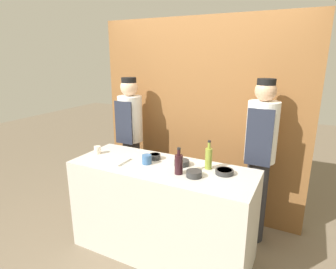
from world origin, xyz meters
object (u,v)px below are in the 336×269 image
object	(u,v)px
cup_blue	(147,159)
sauce_bowl_purple	(182,162)
cutting_board	(113,160)
cup_cream	(97,150)
sauce_bowl_brown	(194,173)
sauce_bowl_orange	(155,156)
sauce_bowl_white	(224,172)
chef_right	(260,156)
bottle_wine	(179,164)
bottle_oil	(209,158)
chef_left	(131,138)

from	to	relation	value
cup_blue	sauce_bowl_purple	bearing A→B (deg)	20.28
cutting_board	cup_cream	world-z (taller)	cup_cream
sauce_bowl_brown	cutting_board	size ratio (longest dim) A/B	0.47
sauce_bowl_orange	sauce_bowl_brown	size ratio (longest dim) A/B	0.82
sauce_bowl_brown	cup_blue	bearing A→B (deg)	172.02
cutting_board	cup_cream	size ratio (longest dim) A/B	3.61
sauce_bowl_brown	cup_blue	distance (m)	0.53
sauce_bowl_white	chef_right	xyz separation A→B (m)	(0.21, 0.56, -0.00)
bottle_wine	bottle_oil	world-z (taller)	bottle_oil
sauce_bowl_orange	bottle_oil	size ratio (longest dim) A/B	0.41
sauce_bowl_purple	chef_left	distance (m)	1.10
chef_right	sauce_bowl_brown	bearing A→B (deg)	-120.28
cup_blue	chef_left	bearing A→B (deg)	134.04
sauce_bowl_orange	chef_left	xyz separation A→B (m)	(-0.65, 0.51, -0.03)
sauce_bowl_orange	cutting_board	world-z (taller)	sauce_bowl_orange
sauce_bowl_orange	cup_blue	xyz separation A→B (m)	(-0.01, -0.15, 0.01)
sauce_bowl_brown	sauce_bowl_purple	bearing A→B (deg)	136.86
chef_right	bottle_wine	bearing A→B (deg)	-128.02
sauce_bowl_orange	bottle_wine	size ratio (longest dim) A/B	0.46
sauce_bowl_orange	sauce_bowl_brown	world-z (taller)	sauce_bowl_brown
cutting_board	bottle_wine	bearing A→B (deg)	0.97
bottle_wine	bottle_oil	distance (m)	0.30
bottle_oil	chef_left	world-z (taller)	chef_left
sauce_bowl_purple	bottle_oil	distance (m)	0.27
sauce_bowl_orange	bottle_oil	distance (m)	0.57
sauce_bowl_brown	bottle_oil	distance (m)	0.25
sauce_bowl_white	sauce_bowl_brown	bearing A→B (deg)	-140.82
cup_blue	chef_right	world-z (taller)	chef_right
cutting_board	chef_left	world-z (taller)	chef_left
sauce_bowl_orange	cup_blue	bearing A→B (deg)	-93.86
cutting_board	chef_right	world-z (taller)	chef_right
sauce_bowl_orange	chef_right	distance (m)	1.07
cup_blue	chef_right	size ratio (longest dim) A/B	0.05
bottle_wine	cup_cream	distance (m)	1.01
sauce_bowl_purple	cup_cream	distance (m)	0.95
bottle_wine	chef_left	size ratio (longest dim) A/B	0.14
cutting_board	chef_right	xyz separation A→B (m)	(1.30, 0.75, 0.01)
cup_blue	bottle_wine	bearing A→B (deg)	-11.34
sauce_bowl_orange	cup_cream	size ratio (longest dim) A/B	1.38
sauce_bowl_white	chef_right	distance (m)	0.59
cutting_board	sauce_bowl_white	bearing A→B (deg)	10.04
bottle_wine	bottle_oil	xyz separation A→B (m)	(0.20, 0.23, 0.01)
bottle_wine	sauce_bowl_orange	bearing A→B (deg)	149.04
bottle_oil	chef_right	size ratio (longest dim) A/B	0.16
bottle_oil	cup_blue	distance (m)	0.60
sauce_bowl_brown	chef_left	world-z (taller)	chef_left
sauce_bowl_purple	cutting_board	xyz separation A→B (m)	(-0.67, -0.21, -0.02)
sauce_bowl_white	chef_right	bearing A→B (deg)	69.33
chef_right	sauce_bowl_white	bearing A→B (deg)	-110.67
bottle_oil	chef_right	bearing A→B (deg)	53.20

